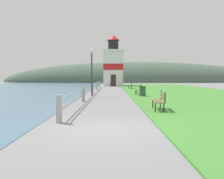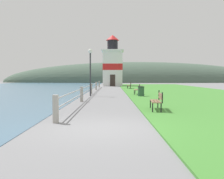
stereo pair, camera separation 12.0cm
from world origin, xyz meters
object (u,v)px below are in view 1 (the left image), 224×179
lighthouse (113,65)px  trash_bin (142,92)px  park_bench_midway (139,89)px  park_bench_near (160,100)px  lamp_post (91,63)px  park_bench_far (130,85)px

lighthouse → trash_bin: 24.88m
lighthouse → trash_bin: (2.25, -24.56, -3.34)m
park_bench_midway → trash_bin: bearing=98.8°
park_bench_near → lighthouse: (-2.03, 32.98, 3.23)m
lamp_post → park_bench_midway: bearing=15.3°
park_bench_midway → lighthouse: size_ratio=0.20×
park_bench_midway → lamp_post: (-4.13, -1.13, 2.20)m
trash_bin → lighthouse: bearing=95.2°
park_bench_near → park_bench_far: bearing=-85.2°
park_bench_midway → park_bench_far: size_ratio=0.90×
park_bench_far → park_bench_midway: bearing=95.3°
trash_bin → lamp_post: bearing=166.9°
lighthouse → lamp_post: 23.69m
park_bench_midway → lighthouse: bearing=-76.7°
trash_bin → lamp_post: size_ratio=0.21×
trash_bin → lamp_post: (-4.18, 0.97, 2.31)m
park_bench_midway → park_bench_far: 11.35m
park_bench_midway → lamp_post: bearing=23.0°
trash_bin → lamp_post: 4.87m
park_bench_far → trash_bin: park_bench_far is taller
park_bench_near → park_bench_far: size_ratio=0.85×
lamp_post → trash_bin: bearing=-13.1°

